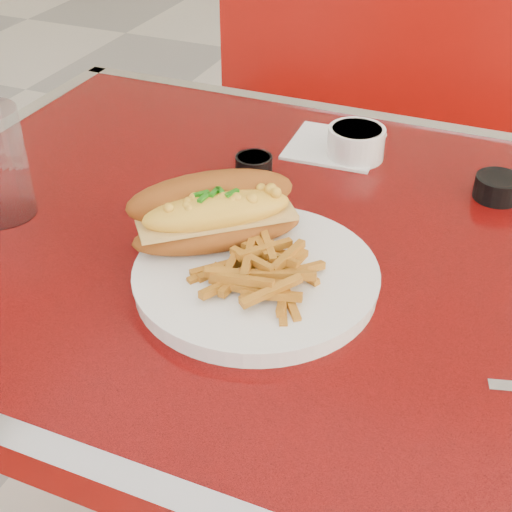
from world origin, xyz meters
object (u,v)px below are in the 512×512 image
at_px(fork, 317,273).
at_px(dinner_plate, 256,276).
at_px(sauce_cup_right, 498,186).
at_px(diner_table, 322,341).
at_px(gravy_ramekin, 356,142).
at_px(sauce_cup_left, 254,164).
at_px(booth_bench_far, 417,236).
at_px(mac_hoagie, 215,213).

bearing_deg(fork, dinner_plate, 95.54).
relative_size(dinner_plate, sauce_cup_right, 4.80).
bearing_deg(diner_table, dinner_plate, -115.34).
xyz_separation_m(diner_table, dinner_plate, (-0.05, -0.11, 0.17)).
relative_size(diner_table, sauce_cup_right, 15.78).
height_order(dinner_plate, gravy_ramekin, gravy_ramekin).
relative_size(fork, gravy_ramekin, 1.20).
height_order(diner_table, sauce_cup_left, sauce_cup_left).
bearing_deg(booth_bench_far, fork, -89.12).
distance_m(booth_bench_far, fork, 1.03).
bearing_deg(sauce_cup_left, dinner_plate, -66.68).
bearing_deg(sauce_cup_right, booth_bench_far, 106.19).
bearing_deg(sauce_cup_left, diner_table, -40.65).
bearing_deg(mac_hoagie, gravy_ramekin, 35.36).
xyz_separation_m(dinner_plate, fork, (0.07, 0.02, 0.01)).
distance_m(dinner_plate, fork, 0.07).
xyz_separation_m(diner_table, fork, (0.01, -0.09, 0.18)).
bearing_deg(sauce_cup_left, fork, -52.55).
bearing_deg(sauce_cup_right, sauce_cup_left, -169.27).
bearing_deg(gravy_ramekin, diner_table, -81.49).
relative_size(booth_bench_far, mac_hoagie, 5.44).
bearing_deg(gravy_ramekin, booth_bench_far, 86.39).
height_order(gravy_ramekin, sauce_cup_right, gravy_ramekin).
xyz_separation_m(fork, sauce_cup_right, (0.16, 0.29, -0.00)).
relative_size(mac_hoagie, sauce_cup_left, 3.49).
xyz_separation_m(fork, gravy_ramekin, (-0.05, 0.33, 0.01)).
distance_m(dinner_plate, mac_hoagie, 0.09).
bearing_deg(dinner_plate, sauce_cup_left, 113.32).
relative_size(mac_hoagie, sauce_cup_right, 2.83).
bearing_deg(sauce_cup_right, dinner_plate, -126.58).
height_order(dinner_plate, sauce_cup_right, sauce_cup_right).
relative_size(diner_table, booth_bench_far, 1.03).
bearing_deg(diner_table, sauce_cup_left, 139.35).
bearing_deg(diner_table, gravy_ramekin, 98.51).
height_order(diner_table, booth_bench_far, booth_bench_far).
bearing_deg(mac_hoagie, sauce_cup_right, 2.77).
xyz_separation_m(booth_bench_far, fork, (0.01, -0.90, 0.50)).
relative_size(fork, sauce_cup_left, 2.05).
bearing_deg(sauce_cup_right, mac_hoagie, -137.86).
bearing_deg(fork, sauce_cup_left, 25.08).
relative_size(booth_bench_far, dinner_plate, 3.21).
bearing_deg(fork, booth_bench_far, -11.48).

